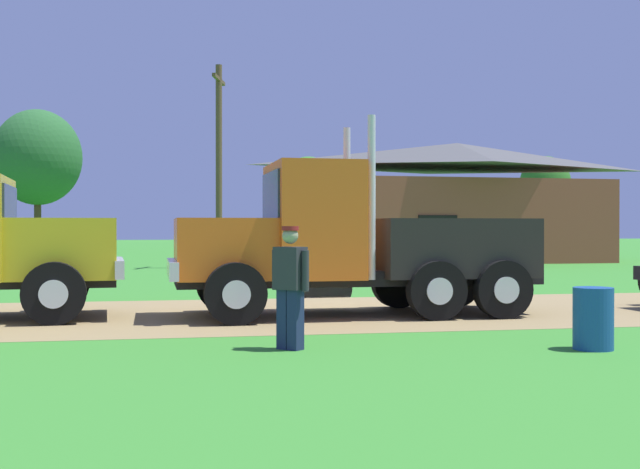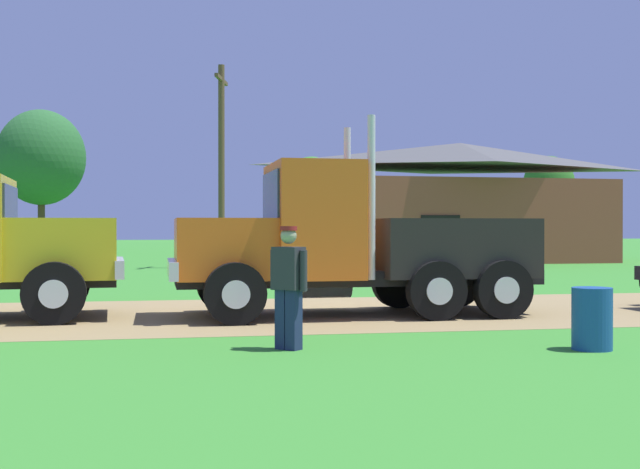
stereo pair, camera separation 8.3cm
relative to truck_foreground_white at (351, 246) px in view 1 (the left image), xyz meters
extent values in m
plane|color=#38872C|center=(0.88, 0.51, -1.28)|extent=(200.00, 200.00, 0.00)
cube|color=#947D50|center=(0.88, 0.51, -1.28)|extent=(120.00, 6.38, 0.01)
cube|color=black|center=(0.14, -0.01, -0.57)|extent=(6.78, 1.69, 0.28)
cube|color=orange|center=(-2.36, -0.06, -0.03)|extent=(1.78, 2.08, 1.09)
cube|color=silver|center=(-3.28, -0.08, -0.39)|extent=(0.20, 2.24, 0.32)
cube|color=orange|center=(-0.73, -0.03, 0.48)|extent=(1.56, 2.36, 2.10)
cube|color=#2D3D4C|center=(-1.51, -0.04, 0.90)|extent=(0.08, 1.95, 0.93)
cylinder|color=silver|center=(0.16, -0.93, 0.88)|extent=(0.14, 0.14, 2.90)
cylinder|color=silver|center=(0.13, 0.92, 0.88)|extent=(0.14, 0.14, 2.90)
cylinder|color=silver|center=(-0.30, 1.00, -0.79)|extent=(1.01, 0.54, 0.52)
cube|color=black|center=(1.87, 0.03, -0.03)|extent=(2.94, 2.39, 1.09)
cylinder|color=black|center=(-2.25, -1.22, -0.76)|extent=(1.06, 0.32, 1.05)
cylinder|color=silver|center=(-2.25, -1.38, -0.76)|extent=(0.47, 0.05, 0.47)
cylinder|color=black|center=(-2.30, 1.11, -0.76)|extent=(1.06, 0.32, 1.05)
cylinder|color=silver|center=(-2.30, 1.27, -0.76)|extent=(0.47, 0.05, 0.47)
cylinder|color=black|center=(2.54, -1.13, -0.76)|extent=(1.06, 0.32, 1.05)
cylinder|color=silver|center=(2.54, -1.29, -0.76)|extent=(0.47, 0.05, 0.47)
cylinder|color=black|center=(2.49, 1.20, -0.76)|extent=(1.06, 0.32, 1.05)
cylinder|color=silver|center=(2.49, 1.36, -0.76)|extent=(0.47, 0.05, 0.47)
cylinder|color=black|center=(1.29, -1.15, -0.76)|extent=(1.06, 0.32, 1.05)
cylinder|color=silver|center=(1.29, -1.31, -0.76)|extent=(0.47, 0.05, 0.47)
cylinder|color=black|center=(1.24, 1.18, -0.76)|extent=(1.06, 0.32, 1.05)
cylinder|color=silver|center=(1.24, 1.34, -0.76)|extent=(0.47, 0.05, 0.47)
cube|color=gold|center=(-5.24, 0.56, -0.02)|extent=(2.01, 2.21, 1.08)
cube|color=silver|center=(-4.26, 0.63, -0.38)|extent=(0.32, 2.28, 0.32)
cube|color=#2D3D4C|center=(-6.15, 0.49, 0.70)|extent=(0.18, 1.98, 0.80)
cylinder|color=black|center=(-5.42, 1.73, -0.75)|extent=(1.08, 0.38, 1.06)
cylinder|color=silver|center=(-5.43, 1.89, -0.75)|extent=(0.48, 0.07, 0.48)
cylinder|color=black|center=(-5.25, -0.63, -0.75)|extent=(1.08, 0.38, 1.06)
cylinder|color=silver|center=(-5.23, -0.79, -0.75)|extent=(0.48, 0.07, 0.48)
cube|color=#2D2D33|center=(-1.75, -4.08, -0.19)|extent=(0.46, 0.46, 0.57)
sphere|color=tan|center=(-1.75, -4.08, 0.24)|extent=(0.22, 0.22, 0.22)
cylinder|color=maroon|center=(-1.75, -4.08, 0.34)|extent=(0.23, 0.23, 0.06)
cube|color=#1E284C|center=(-1.69, -4.14, -0.88)|extent=(0.24, 0.24, 0.80)
cube|color=#1E284C|center=(-1.82, -4.02, -0.88)|extent=(0.24, 0.24, 0.80)
cylinder|color=#2D2D33|center=(-1.58, -4.25, -0.22)|extent=(0.10, 0.10, 0.54)
cylinder|color=#2D2D33|center=(-1.93, -3.90, -0.22)|extent=(0.10, 0.10, 0.54)
cylinder|color=#19478C|center=(2.23, -4.83, -0.87)|extent=(0.53, 0.53, 0.83)
cube|color=brown|center=(10.29, 22.31, 0.67)|extent=(13.93, 6.12, 3.90)
pyramid|color=#4E4E4E|center=(10.29, 22.31, 3.82)|extent=(14.63, 6.42, 1.21)
cube|color=black|center=(8.32, 19.38, -0.18)|extent=(1.80, 0.12, 2.20)
cylinder|color=brown|center=(-1.32, 18.52, 2.86)|extent=(0.26, 0.26, 8.28)
cube|color=brown|center=(-1.32, 18.52, 6.40)|extent=(0.67, 2.17, 0.14)
cylinder|color=#513823|center=(-11.49, 39.12, 0.67)|extent=(0.44, 0.44, 3.92)
ellipsoid|color=#29622D|center=(-11.49, 39.12, 4.83)|extent=(5.51, 5.51, 6.06)
cylinder|color=#513823|center=(6.39, 41.71, 0.03)|extent=(0.44, 0.44, 2.63)
ellipsoid|color=#367928|center=(6.39, 41.71, 3.05)|extent=(4.26, 4.26, 4.69)
cylinder|color=#513823|center=(21.03, 34.98, 0.33)|extent=(0.44, 0.44, 3.23)
ellipsoid|color=#306B23|center=(21.03, 34.98, 3.26)|extent=(3.30, 3.30, 3.63)
camera|label=1|loc=(-3.36, -14.84, 0.34)|focal=45.69mm
camera|label=2|loc=(-3.28, -14.86, 0.34)|focal=45.69mm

